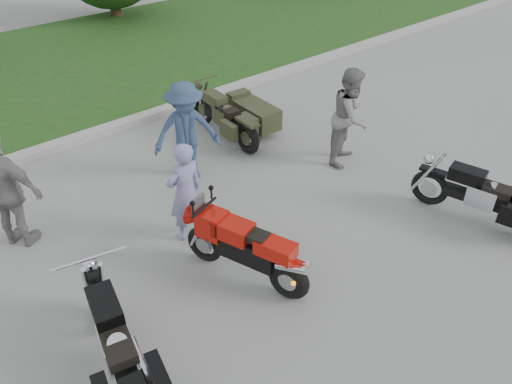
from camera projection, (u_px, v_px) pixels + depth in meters
ground at (306, 287)px, 7.00m from camera, size 80.00×80.00×0.00m
curb at (110, 128)px, 10.72m from camera, size 60.00×0.30×0.15m
grass_strip at (39, 73)px, 13.32m from camera, size 60.00×8.00×0.14m
sportbike_red at (247, 248)px, 6.82m from camera, size 0.82×1.94×0.95m
cruiser_left at (121, 356)px, 5.48m from camera, size 0.69×2.48×0.97m
cruiser_right at (488, 200)px, 7.93m from camera, size 0.78×2.27×0.89m
cruiser_sidecar at (243, 116)px, 10.46m from camera, size 1.16×2.28×0.88m
person_stripe at (185, 192)px, 7.45m from camera, size 0.61×0.41×1.66m
person_grey at (350, 116)px, 9.29m from camera, size 1.12×1.02×1.86m
person_denim at (186, 132)px, 8.79m from camera, size 1.37×1.09×1.85m
person_back at (6, 191)px, 7.24m from camera, size 1.06×1.20×1.94m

